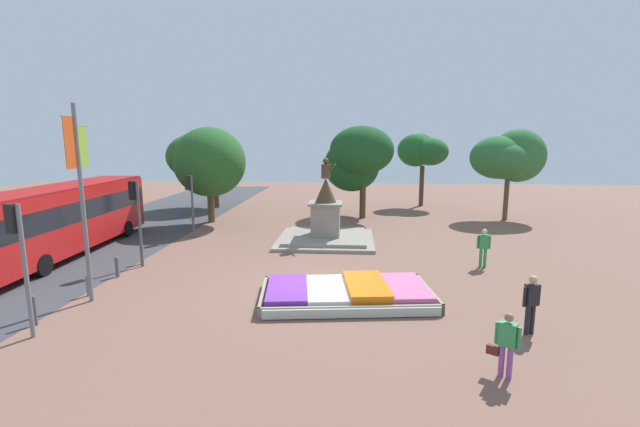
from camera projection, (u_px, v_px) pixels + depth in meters
name	position (u px, v px, depth m)	size (l,w,h in m)	color
ground_plane	(306.00, 291.00, 15.62)	(78.89, 78.89, 0.00)	brown
flower_planter	(348.00, 293.00, 14.69)	(6.17, 3.88, 0.59)	#38281C
statue_monument	(326.00, 225.00, 23.13)	(5.14, 5.14, 4.49)	gray
traffic_light_near_crossing	(19.00, 245.00, 11.52)	(0.41, 0.30, 3.77)	slate
traffic_light_mid_block	(136.00, 207.00, 18.20)	(0.42, 0.30, 3.72)	#4C5156
traffic_light_far_corner	(190.00, 195.00, 23.65)	(0.41, 0.28, 3.51)	#4C5156
banner_pole	(81.00, 195.00, 13.99)	(0.14, 1.19, 6.60)	slate
city_bus	(64.00, 215.00, 20.24)	(2.85, 12.01, 3.31)	red
pedestrian_with_handbag	(506.00, 342.00, 9.80)	(0.64, 0.49, 1.57)	#8C4C99
pedestrian_near_planter	(484.00, 245.00, 18.33)	(0.57, 0.25, 1.69)	#338C4C
pedestrian_crossing_plaza	(531.00, 300.00, 11.98)	(0.54, 0.34, 1.73)	black
kerb_bollard_south	(34.00, 310.00, 12.64)	(0.12, 0.12, 0.93)	#4C5156
kerb_bollard_mid_a	(88.00, 285.00, 15.05)	(0.13, 0.13, 0.76)	slate
kerb_bollard_mid_b	(117.00, 266.00, 17.10)	(0.15, 0.15, 0.85)	#4C5156
kerb_bollard_north	(142.00, 253.00, 18.91)	(0.16, 0.16, 0.93)	slate
park_tree_far_left	(421.00, 150.00, 34.75)	(4.01, 3.67, 5.95)	#4C3823
park_tree_behind_statue	(508.00, 158.00, 28.94)	(5.03, 3.91, 6.18)	brown
park_tree_far_right	(206.00, 160.00, 27.16)	(5.11, 4.87, 6.24)	brown
park_tree_street_side	(356.00, 159.00, 29.77)	(4.80, 5.47, 6.38)	#4C3823
park_tree_mid_canopy	(208.00, 155.00, 33.70)	(5.43, 4.99, 6.25)	#4C3823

